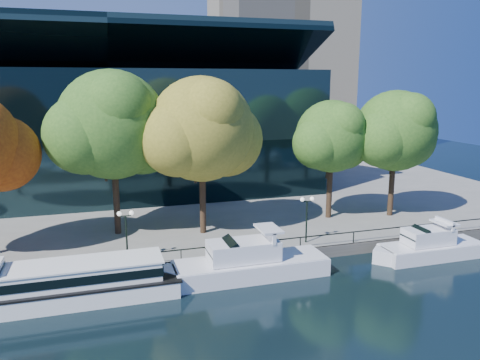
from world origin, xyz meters
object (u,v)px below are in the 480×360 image
object	(u,v)px
tree_2	(115,127)
tree_5	(397,133)
tree_3	(204,131)
lamp_2	(307,209)
cruiser_near	(244,263)
cruiser_far	(428,246)
tree_4	(333,138)
lamp_1	(126,224)
tour_boat	(56,284)

from	to	relation	value
tree_2	tree_5	world-z (taller)	tree_2
tree_3	lamp_2	distance (m)	11.25
cruiser_near	tree_2	bearing A→B (deg)	128.92
cruiser_far	lamp_2	xyz separation A→B (m)	(-9.31, 4.06, 2.93)
cruiser_far	tree_3	distance (m)	21.48
cruiser_near	tree_2	size ratio (longest dim) A/B	0.89
tree_3	tree_4	world-z (taller)	tree_3
lamp_1	tour_boat	bearing A→B (deg)	-143.34
cruiser_near	cruiser_far	distance (m)	15.99
tree_3	tree_4	distance (m)	13.42
tree_3	tree_5	xyz separation A→B (m)	(19.83, -0.04, -0.72)
tree_5	tree_4	bearing A→B (deg)	169.88
tour_boat	cruiser_near	bearing A→B (deg)	1.23
cruiser_far	tree_2	distance (m)	28.70
tree_5	lamp_2	world-z (taller)	tree_5
tree_3	lamp_2	bearing A→B (deg)	-33.94
tree_4	tree_5	world-z (taller)	tree_5
tour_boat	tree_5	distance (m)	34.23
tree_2	tree_4	size ratio (longest dim) A/B	1.24
tree_2	lamp_1	world-z (taller)	tree_2
tour_boat	lamp_2	distance (m)	20.43
lamp_2	cruiser_far	bearing A→B (deg)	-23.53
tree_2	tree_3	xyz separation A→B (m)	(7.51, -2.07, -0.40)
tour_boat	lamp_2	xyz separation A→B (m)	(19.93, 3.64, 2.61)
cruiser_near	lamp_1	distance (m)	9.46
tree_4	tree_3	bearing A→B (deg)	-175.18
lamp_1	cruiser_far	bearing A→B (deg)	-9.46
tour_boat	tree_5	xyz separation A→B (m)	(32.04, 8.79, 8.23)
cruiser_far	lamp_1	size ratio (longest dim) A/B	2.50
lamp_2	tree_3	bearing A→B (deg)	146.06
cruiser_near	tree_5	distance (m)	22.26
tour_boat	tree_4	size ratio (longest dim) A/B	1.43
lamp_2	cruiser_near	bearing A→B (deg)	-153.26
tree_4	lamp_1	distance (m)	22.20
cruiser_far	tree_3	size ratio (longest dim) A/B	0.71
tree_2	tour_boat	bearing A→B (deg)	-113.35
lamp_2	tree_2	bearing A→B (deg)	154.51
tour_boat	lamp_1	world-z (taller)	lamp_1
cruiser_near	lamp_2	bearing A→B (deg)	26.74
tour_boat	cruiser_far	bearing A→B (deg)	-0.82
lamp_1	tree_5	bearing A→B (deg)	10.74
tree_4	lamp_2	distance (m)	9.90
lamp_1	lamp_2	bearing A→B (deg)	0.00
cruiser_near	tree_3	world-z (taller)	tree_3
lamp_2	tree_4	bearing A→B (deg)	48.41
tree_3	lamp_1	xyz separation A→B (m)	(-7.33, -5.19, -6.34)
lamp_2	tour_boat	bearing A→B (deg)	-169.65
tree_2	lamp_2	world-z (taller)	tree_2
cruiser_far	tree_5	bearing A→B (deg)	73.08
cruiser_far	tree_4	world-z (taller)	tree_4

